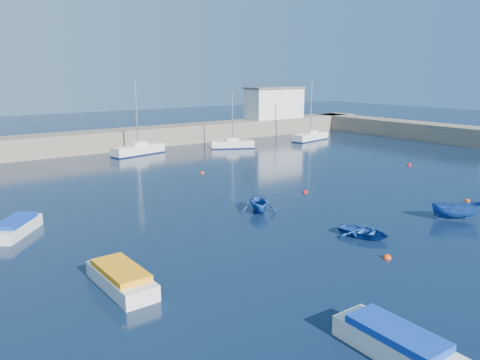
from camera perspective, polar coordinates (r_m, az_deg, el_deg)
ground at (r=29.04m, az=18.18°, el=-8.29°), size 220.00×220.00×0.00m
back_wall at (r=65.95m, az=-16.14°, el=4.65°), size 96.00×4.50×2.60m
right_arm at (r=82.08m, az=18.18°, el=6.05°), size 4.50×32.00×2.60m
harbor_office at (r=80.89m, az=4.24°, el=9.26°), size 10.00×4.00×5.00m
sailboat_6 at (r=61.19m, az=-12.31°, el=3.67°), size 7.34×3.45×9.35m
sailboat_7 at (r=65.06m, az=-0.92°, el=4.41°), size 6.01×4.26×7.86m
sailboat_8 at (r=73.49m, az=8.57°, el=5.29°), size 7.38×3.38×9.33m
motorboat_0 at (r=23.79m, az=-14.29°, el=-11.51°), size 1.80×4.88×1.08m
motorboat_1 at (r=33.56m, az=-25.62°, el=-5.18°), size 3.85×4.30×1.05m
motorboat_3 at (r=18.99m, az=18.53°, el=-18.37°), size 1.78×4.83×1.12m
dinghy_center at (r=30.87m, az=14.83°, el=-6.15°), size 3.17×3.76×0.66m
dinghy_left at (r=35.00m, az=2.26°, el=-2.62°), size 3.76×3.96×1.64m
dinghy_right at (r=36.49m, az=24.87°, el=-3.44°), size 3.41×3.25×1.32m
buoy_0 at (r=27.94m, az=17.47°, el=-9.09°), size 0.49×0.49×0.49m
buoy_1 at (r=41.25m, az=7.94°, el=-1.51°), size 0.46×0.46×0.46m
buoy_2 at (r=42.29m, az=25.97°, el=-2.36°), size 0.44×0.44×0.44m
buoy_3 at (r=48.83m, az=-4.63°, el=0.83°), size 0.42×0.42×0.42m
buoy_4 at (r=56.27m, az=19.93°, el=1.70°), size 0.49×0.49×0.49m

